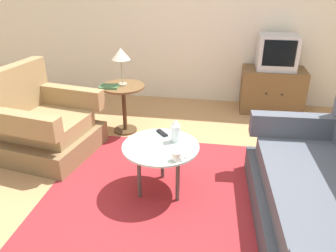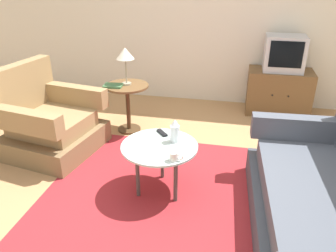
# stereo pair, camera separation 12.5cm
# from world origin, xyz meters

# --- Properties ---
(ground_plane) EXTENTS (16.00, 16.00, 0.00)m
(ground_plane) POSITION_xyz_m (0.00, 0.00, 0.00)
(ground_plane) COLOR #AD7F51
(back_wall) EXTENTS (9.00, 0.12, 2.70)m
(back_wall) POSITION_xyz_m (0.00, 2.49, 1.35)
(back_wall) COLOR beige
(back_wall) RESTS_ON ground
(area_rug) EXTENTS (2.09, 1.96, 0.00)m
(area_rug) POSITION_xyz_m (-0.11, 0.01, 0.00)
(area_rug) COLOR maroon
(area_rug) RESTS_ON ground
(armchair) EXTENTS (1.05, 1.08, 0.95)m
(armchair) POSITION_xyz_m (-1.51, 0.52, 0.31)
(armchair) COLOR brown
(armchair) RESTS_ON ground
(couch) EXTENTS (0.98, 1.94, 0.94)m
(couch) POSITION_xyz_m (1.23, -0.37, 0.30)
(couch) COLOR #3E424B
(couch) RESTS_ON ground
(coffee_table) EXTENTS (0.68, 0.68, 0.48)m
(coffee_table) POSITION_xyz_m (-0.11, 0.01, 0.43)
(coffee_table) COLOR #B2C6C1
(coffee_table) RESTS_ON ground
(side_table) EXTENTS (0.52, 0.52, 0.61)m
(side_table) POSITION_xyz_m (-0.78, 1.16, 0.44)
(side_table) COLOR brown
(side_table) RESTS_ON ground
(tv_stand) EXTENTS (0.86, 0.50, 0.62)m
(tv_stand) POSITION_xyz_m (1.10, 2.16, 0.31)
(tv_stand) COLOR brown
(tv_stand) RESTS_ON ground
(television) EXTENTS (0.52, 0.40, 0.47)m
(television) POSITION_xyz_m (1.10, 2.16, 0.85)
(television) COLOR #B7B7BC
(television) RESTS_ON tv_stand
(table_lamp) EXTENTS (0.21, 0.21, 0.44)m
(table_lamp) POSITION_xyz_m (-0.79, 1.18, 0.97)
(table_lamp) COLOR #9E937A
(table_lamp) RESTS_ON side_table
(vase) EXTENTS (0.08, 0.08, 0.22)m
(vase) POSITION_xyz_m (0.01, 0.11, 0.58)
(vase) COLOR white
(vase) RESTS_ON coffee_table
(mug) EXTENTS (0.12, 0.07, 0.08)m
(mug) POSITION_xyz_m (0.07, -0.22, 0.52)
(mug) COLOR white
(mug) RESTS_ON coffee_table
(tv_remote_dark) EXTENTS (0.13, 0.14, 0.02)m
(tv_remote_dark) POSITION_xyz_m (-0.14, 0.23, 0.49)
(tv_remote_dark) COLOR black
(tv_remote_dark) RESTS_ON coffee_table
(book) EXTENTS (0.23, 0.19, 0.02)m
(book) POSITION_xyz_m (-0.93, 1.07, 0.62)
(book) COLOR #3D663D
(book) RESTS_ON side_table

